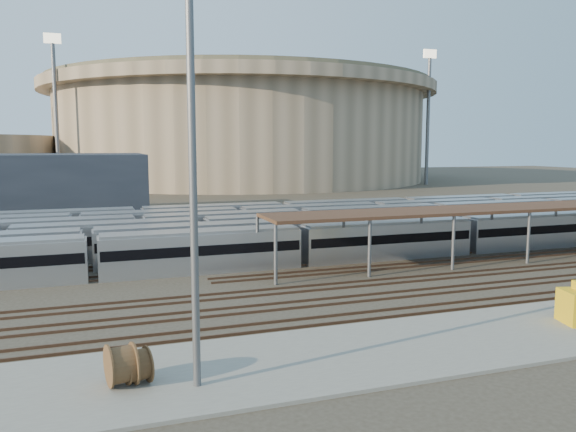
# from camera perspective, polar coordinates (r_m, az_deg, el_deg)

# --- Properties ---
(ground) EXTENTS (420.00, 420.00, 0.00)m
(ground) POSITION_cam_1_polar(r_m,az_deg,el_deg) (48.41, 8.34, -6.51)
(ground) COLOR #383026
(ground) RESTS_ON ground
(apron) EXTENTS (50.00, 9.00, 0.20)m
(apron) POSITION_cam_1_polar(r_m,az_deg,el_deg) (33.51, 12.65, -12.72)
(apron) COLOR gray
(apron) RESTS_ON ground
(subway_trains) EXTENTS (124.64, 23.90, 3.60)m
(subway_trains) POSITION_cam_1_polar(r_m,az_deg,el_deg) (64.64, 0.60, -1.34)
(subway_trains) COLOR #A7A8AC
(subway_trains) RESTS_ON ground
(inspection_shed) EXTENTS (60.30, 6.00, 5.30)m
(inspection_shed) POSITION_cam_1_polar(r_m,az_deg,el_deg) (63.62, 24.57, 0.75)
(inspection_shed) COLOR #5D5E63
(inspection_shed) RESTS_ON ground
(empty_tracks) EXTENTS (170.00, 9.62, 0.18)m
(empty_tracks) POSITION_cam_1_polar(r_m,az_deg,el_deg) (44.15, 11.35, -7.80)
(empty_tracks) COLOR #4C3323
(empty_tracks) RESTS_ON ground
(stadium) EXTENTS (124.00, 124.00, 32.50)m
(stadium) POSITION_cam_1_polar(r_m,az_deg,el_deg) (187.68, -4.71, 8.74)
(stadium) COLOR #9E866B
(stadium) RESTS_ON ground
(service_building) EXTENTS (42.00, 20.00, 10.00)m
(service_building) POSITION_cam_1_polar(r_m,az_deg,el_deg) (97.78, -26.84, 2.68)
(service_building) COLOR #1E232D
(service_building) RESTS_ON ground
(floodlight_0) EXTENTS (4.00, 1.00, 38.40)m
(floodlight_0) POSITION_cam_1_polar(r_m,az_deg,el_deg) (152.18, -22.52, 10.15)
(floodlight_0) COLOR #5D5E63
(floodlight_0) RESTS_ON ground
(floodlight_2) EXTENTS (4.00, 1.00, 38.40)m
(floodlight_2) POSITION_cam_1_polar(r_m,az_deg,el_deg) (169.08, 14.04, 10.14)
(floodlight_2) COLOR #5D5E63
(floodlight_2) RESTS_ON ground
(floodlight_3) EXTENTS (4.00, 1.00, 38.40)m
(floodlight_3) POSITION_cam_1_polar(r_m,az_deg,el_deg) (202.23, -15.96, 9.56)
(floodlight_3) COLOR #5D5E63
(floodlight_3) RESTS_ON ground
(cable_reel_west) EXTENTS (1.38, 1.95, 1.76)m
(cable_reel_west) POSITION_cam_1_polar(r_m,az_deg,el_deg) (28.37, -15.10, -14.43)
(cable_reel_west) COLOR brown
(cable_reel_west) RESTS_ON apron
(cable_reel_east) EXTENTS (1.50, 2.22, 2.04)m
(cable_reel_east) POSITION_cam_1_polar(r_m,az_deg,el_deg) (28.23, -16.57, -14.28)
(cable_reel_east) COLOR brown
(cable_reel_east) RESTS_ON apron
(yard_light_pole) EXTENTS (0.81, 0.36, 20.86)m
(yard_light_pole) POSITION_cam_1_polar(r_m,az_deg,el_deg) (25.54, -9.67, 5.51)
(yard_light_pole) COLOR #5D5E63
(yard_light_pole) RESTS_ON apron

